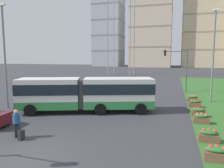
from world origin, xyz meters
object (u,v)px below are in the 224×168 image
flower_planter_1 (209,136)px  apartment_tower_westcentre (151,19)px  rolling_suitcase (21,135)px  apartment_tower_west (109,30)px  traffic_light_far_right (179,64)px  articulated_bus (86,93)px  apartment_tower_centre (204,25)px  streetlight_median (213,52)px  flower_planter_2 (201,118)px  flower_planter_0 (217,154)px  streetlight_left (5,52)px  flower_planter_4 (195,104)px  pedestrian_crossing (16,122)px  flower_planter_5 (192,99)px  flower_planter_3 (198,112)px

flower_planter_1 → apartment_tower_westcentre: bearing=98.1°
rolling_suitcase → apartment_tower_west: bearing=104.6°
rolling_suitcase → traffic_light_far_right: traffic_light_far_right is taller
articulated_bus → apartment_tower_centre: apartment_tower_centre is taller
streetlight_median → apartment_tower_westcentre: size_ratio=0.20×
rolling_suitcase → flower_planter_2: bearing=30.4°
flower_planter_0 → flower_planter_2: size_ratio=1.00×
flower_planter_0 → flower_planter_1: bearing=90.0°
flower_planter_2 → apartment_tower_west: size_ratio=0.03×
streetlight_left → apartment_tower_centre: (28.63, 100.94, 15.61)m
flower_planter_0 → traffic_light_far_right: 20.37m
flower_planter_1 → flower_planter_2: 3.55m
flower_planter_1 → flower_planter_4: (0.00, 8.78, 0.00)m
articulated_bus → pedestrian_crossing: bearing=-102.7°
flower_planter_4 → streetlight_left: 18.58m
flower_planter_0 → flower_planter_4: bearing=90.0°
flower_planter_5 → apartment_tower_westcentre: (-14.15, 88.42, 23.97)m
flower_planter_3 → streetlight_median: (1.90, 6.67, 4.93)m
flower_planter_0 → rolling_suitcase: bearing=-178.6°
apartment_tower_centre → flower_planter_3: bearing=-96.6°
flower_planter_5 → apartment_tower_west: 103.99m
apartment_tower_centre → traffic_light_far_right: bearing=-98.4°
articulated_bus → flower_planter_2: bearing=-6.0°
flower_planter_0 → flower_planter_4: 11.13m
articulated_bus → pedestrian_crossing: articulated_bus is taller
flower_planter_3 → apartment_tower_westcentre: 98.46m
flower_planter_2 → apartment_tower_westcentre: size_ratio=0.02×
rolling_suitcase → flower_planter_3: 13.20m
pedestrian_crossing → flower_planter_0: size_ratio=1.58×
articulated_bus → apartment_tower_centre: 104.02m
streetlight_median → apartment_tower_centre: apartment_tower_centre is taller
traffic_light_far_right → flower_planter_5: bearing=-77.0°
flower_planter_4 → apartment_tower_westcentre: apartment_tower_westcentre is taller
flower_planter_5 → traffic_light_far_right: traffic_light_far_right is taller
flower_planter_2 → apartment_tower_westcentre: (-14.15, 96.29, 23.97)m
flower_planter_3 → apartment_tower_centre: size_ratio=0.03×
articulated_bus → flower_planter_0: size_ratio=10.84×
flower_planter_3 → apartment_tower_west: 109.49m
flower_planter_2 → flower_planter_5: same height
rolling_suitcase → flower_planter_3: rolling_suitcase is taller
flower_planter_2 → apartment_tower_westcentre: apartment_tower_westcentre is taller
flower_planter_1 → flower_planter_2: bearing=90.0°
flower_planter_5 → rolling_suitcase: bearing=-126.8°
articulated_bus → flower_planter_4: size_ratio=10.84×
apartment_tower_centre → flower_planter_0: bearing=-96.1°
pedestrian_crossing → flower_planter_2: (10.95, 5.96, -0.58)m
flower_planter_5 → apartment_tower_centre: (11.45, 93.19, 20.47)m
articulated_bus → streetlight_left: 8.64m
flower_planter_1 → flower_planter_2: (0.00, 3.55, 0.00)m
pedestrian_crossing → rolling_suitcase: bearing=-24.0°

